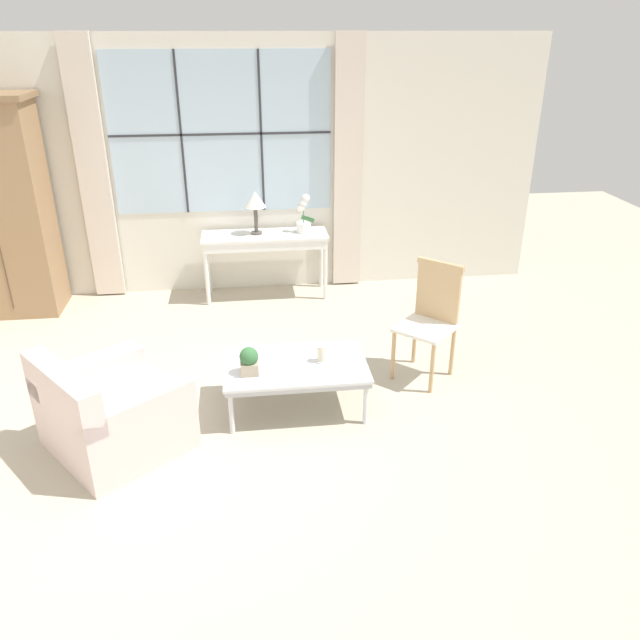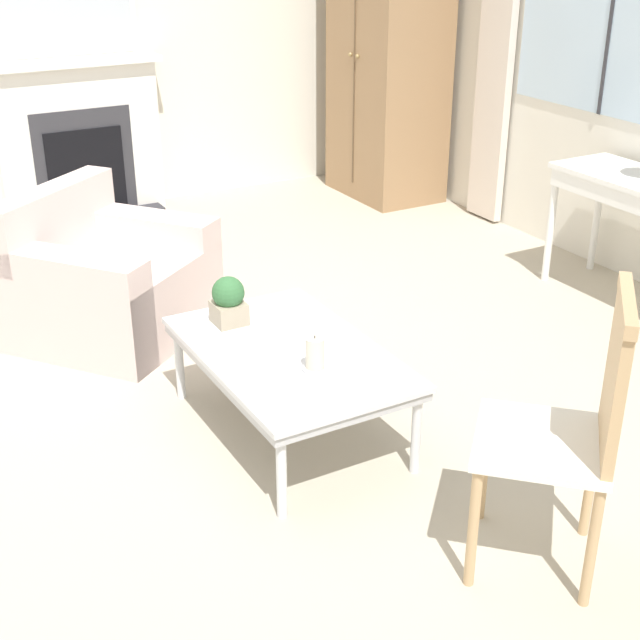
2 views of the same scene
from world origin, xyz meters
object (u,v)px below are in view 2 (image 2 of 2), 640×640
object	(u,v)px
armchair_upholstered	(108,285)
side_chair_wooden	(576,419)
armoire	(389,47)
potted_plant_small	(229,300)
fireplace	(77,122)
pillar_candle	(315,355)
coffee_table	(289,358)

from	to	relation	value
armchair_upholstered	side_chair_wooden	size ratio (longest dim) A/B	1.18
armoire	potted_plant_small	size ratio (longest dim) A/B	10.22
fireplace	side_chair_wooden	size ratio (longest dim) A/B	2.11
side_chair_wooden	potted_plant_small	bearing A→B (deg)	-161.58
pillar_candle	side_chair_wooden	bearing A→B (deg)	22.16
armoire	side_chair_wooden	world-z (taller)	armoire
armchair_upholstered	potted_plant_small	world-z (taller)	armchair_upholstered
fireplace	potted_plant_small	size ratio (longest dim) A/B	9.80
armchair_upholstered	side_chair_wooden	distance (m)	2.74
fireplace	armoire	bearing A→B (deg)	74.32
armchair_upholstered	pillar_candle	size ratio (longest dim) A/B	7.92
armoire	potted_plant_small	bearing A→B (deg)	-44.84
armchair_upholstered	coffee_table	bearing A→B (deg)	14.85
fireplace	side_chair_wooden	bearing A→B (deg)	4.06
armoire	side_chair_wooden	size ratio (longest dim) A/B	2.20
armchair_upholstered	pillar_candle	distance (m)	1.65
armchair_upholstered	pillar_candle	world-z (taller)	armchair_upholstered
side_chair_wooden	pillar_candle	xyz separation A→B (m)	(-1.01, -0.41, -0.12)
armchair_upholstered	potted_plant_small	distance (m)	1.08
fireplace	coffee_table	xyz separation A→B (m)	(3.45, -0.09, -0.34)
armoire	coffee_table	size ratio (longest dim) A/B	1.99
side_chair_wooden	potted_plant_small	xyz separation A→B (m)	(-1.59, -0.53, -0.07)
side_chair_wooden	pillar_candle	distance (m)	1.10
pillar_candle	armchair_upholstered	bearing A→B (deg)	-166.76
coffee_table	pillar_candle	distance (m)	0.24
coffee_table	pillar_candle	size ratio (longest dim) A/B	7.38
fireplace	coffee_table	world-z (taller)	fireplace
fireplace	potted_plant_small	distance (m)	3.10
armoire	potted_plant_small	xyz separation A→B (m)	(2.46, -2.44, -0.62)
potted_plant_small	pillar_candle	size ratio (longest dim) A/B	1.44
coffee_table	fireplace	bearing A→B (deg)	178.51
armoire	coffee_table	distance (m)	3.75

